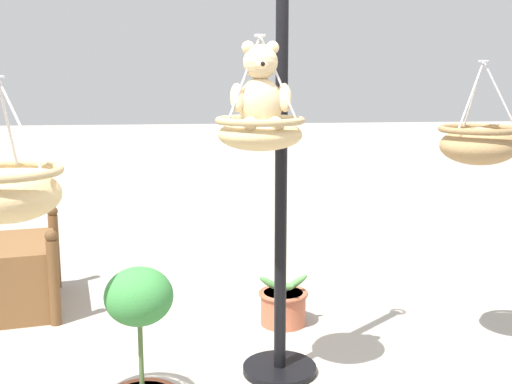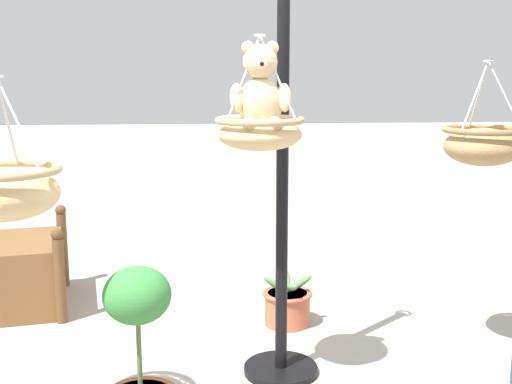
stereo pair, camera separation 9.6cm
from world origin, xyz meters
The scene contains 8 objects.
display_pole_central centered at (-0.18, -0.19, 0.74)m, with size 0.44×0.44×2.41m.
hanging_basket_with_teddy centered at (-0.03, 0.06, 1.46)m, with size 0.46×0.46×0.58m.
teddy_bear centered at (-0.03, 0.08, 1.66)m, with size 0.31×0.28×0.45m.
hanging_basket_left_high centered at (-1.36, -0.25, 1.36)m, with size 0.47×0.47×0.61m.
hanging_basket_right_low centered at (1.14, 0.46, 1.25)m, with size 0.50×0.50×0.63m.
wooden_planter_box centered at (1.69, -1.45, 0.28)m, with size 0.88×1.03×0.69m.
potted_plant_fern_front centered at (0.59, 0.36, 0.41)m, with size 0.39×0.39×0.85m.
potted_plant_trailing_ivy centered at (-0.32, -0.92, 0.15)m, with size 0.37×0.40×0.38m.
Camera 2 is at (0.26, 3.25, 1.74)m, focal length 43.83 mm.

